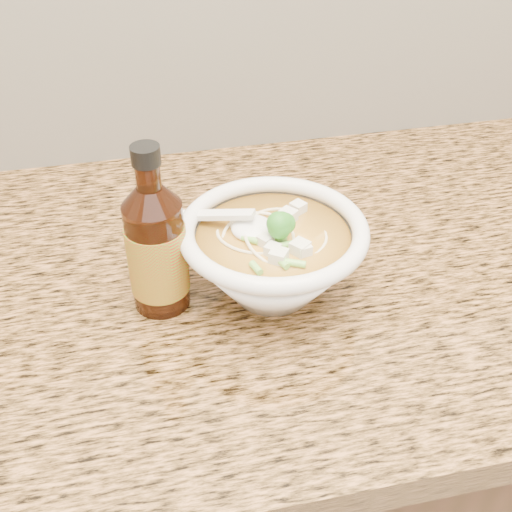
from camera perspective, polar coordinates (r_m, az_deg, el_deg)
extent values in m
cube|color=#372210|center=(1.17, 1.63, -18.52)|extent=(4.00, 0.65, 0.86)
cube|color=#A56B3C|center=(0.84, 2.17, -1.19)|extent=(4.00, 0.68, 0.04)
cylinder|color=white|center=(0.77, 1.45, -2.82)|extent=(0.09, 0.09, 0.01)
torus|color=white|center=(0.72, 1.56, 2.31)|extent=(0.22, 0.22, 0.02)
torus|color=beige|center=(0.74, 2.58, 2.86)|extent=(0.10, 0.10, 0.00)
torus|color=beige|center=(0.73, 1.97, 1.85)|extent=(0.09, 0.09, 0.00)
torus|color=beige|center=(0.71, 1.33, 0.91)|extent=(0.07, 0.07, 0.00)
torus|color=beige|center=(0.73, 1.46, 1.54)|extent=(0.14, 0.14, 0.00)
torus|color=beige|center=(0.73, 1.87, 1.53)|extent=(0.15, 0.15, 0.00)
torus|color=beige|center=(0.73, 2.97, 1.35)|extent=(0.13, 0.13, 0.00)
torus|color=beige|center=(0.73, 2.64, 1.02)|extent=(0.14, 0.14, 0.00)
cube|color=silver|center=(0.70, 2.12, 0.62)|extent=(0.02, 0.02, 0.02)
cube|color=silver|center=(0.73, 3.31, 2.30)|extent=(0.02, 0.02, 0.01)
cube|color=silver|center=(0.72, 3.42, 2.05)|extent=(0.02, 0.02, 0.02)
cube|color=silver|center=(0.71, 1.35, 1.36)|extent=(0.02, 0.02, 0.02)
cube|color=silver|center=(0.69, 1.78, 0.17)|extent=(0.02, 0.02, 0.02)
cube|color=silver|center=(0.68, 1.09, -0.13)|extent=(0.03, 0.03, 0.02)
cube|color=silver|center=(0.75, -0.21, 3.93)|extent=(0.02, 0.02, 0.02)
cube|color=silver|center=(0.69, 0.52, 0.26)|extent=(0.02, 0.02, 0.02)
ellipsoid|color=#196014|center=(0.70, 2.23, 2.74)|extent=(0.04, 0.04, 0.04)
cylinder|color=#7FCE4F|center=(0.74, -0.20, 2.97)|extent=(0.01, 0.02, 0.01)
cylinder|color=#7FCE4F|center=(0.74, -1.35, 3.15)|extent=(0.02, 0.02, 0.01)
cylinder|color=#7FCE4F|center=(0.76, -0.34, 4.44)|extent=(0.02, 0.01, 0.01)
cylinder|color=#7FCE4F|center=(0.74, 5.60, 2.85)|extent=(0.02, 0.02, 0.01)
cylinder|color=#7FCE4F|center=(0.69, -2.62, -0.06)|extent=(0.02, 0.02, 0.01)
ellipsoid|color=white|center=(0.73, -0.31, 2.50)|extent=(0.05, 0.05, 0.02)
cube|color=white|center=(0.74, -4.45, 3.65)|extent=(0.11, 0.07, 0.03)
cylinder|color=black|center=(0.73, -8.75, 0.00)|extent=(0.08, 0.08, 0.14)
cylinder|color=black|center=(0.67, -9.58, 7.04)|extent=(0.03, 0.03, 0.03)
cylinder|color=black|center=(0.66, -9.80, 8.84)|extent=(0.04, 0.04, 0.02)
cylinder|color=red|center=(0.73, -8.73, -0.17)|extent=(0.08, 0.08, 0.08)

